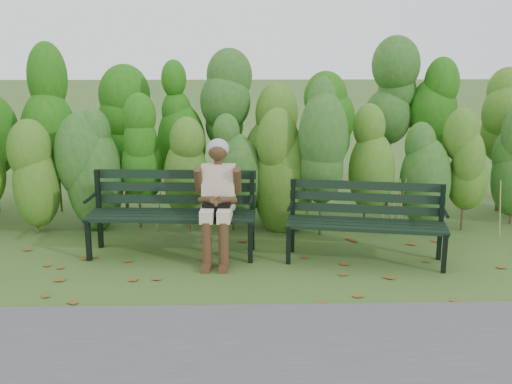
{
  "coord_description": "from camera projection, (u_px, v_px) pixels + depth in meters",
  "views": [
    {
      "loc": [
        -0.17,
        -5.95,
        2.26
      ],
      "look_at": [
        0.0,
        0.35,
        0.75
      ],
      "focal_mm": 42.0,
      "sensor_mm": 36.0,
      "label": 1
    }
  ],
  "objects": [
    {
      "name": "leaf_litter",
      "position": [
        233.0,
        273.0,
        6.18
      ],
      "size": [
        5.9,
        2.23,
        0.01
      ],
      "color": "brown",
      "rests_on": "ground"
    },
    {
      "name": "hedge_band",
      "position": [
        253.0,
        128.0,
        7.84
      ],
      "size": [
        11.04,
        1.67,
        2.42
      ],
      "color": "#47381E",
      "rests_on": "ground"
    },
    {
      "name": "bench_left",
      "position": [
        173.0,
        206.0,
        6.72
      ],
      "size": [
        1.89,
        0.72,
        0.93
      ],
      "color": "black",
      "rests_on": "ground"
    },
    {
      "name": "ground",
      "position": [
        257.0,
        269.0,
        6.32
      ],
      "size": [
        80.0,
        80.0,
        0.0
      ],
      "primitive_type": "plane",
      "color": "#435D26"
    },
    {
      "name": "bench_right",
      "position": [
        366.0,
        215.0,
        6.5
      ],
      "size": [
        1.77,
        0.86,
        0.85
      ],
      "color": "black",
      "rests_on": "ground"
    },
    {
      "name": "footpath",
      "position": [
        266.0,
        380.0,
        4.18
      ],
      "size": [
        60.0,
        2.5,
        0.01
      ],
      "primitive_type": "cube",
      "color": "#474749",
      "rests_on": "ground"
    },
    {
      "name": "seated_woman",
      "position": [
        217.0,
        193.0,
        6.47
      ],
      "size": [
        0.52,
        0.77,
        1.32
      ],
      "color": "beige",
      "rests_on": "ground"
    }
  ]
}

